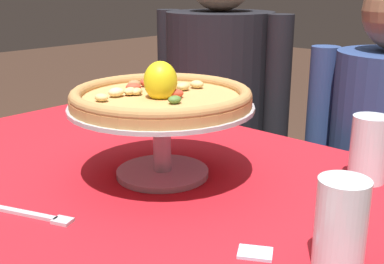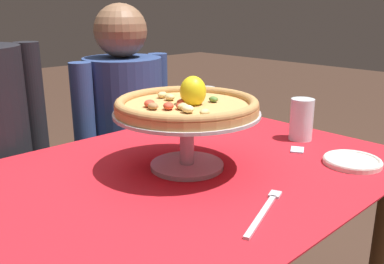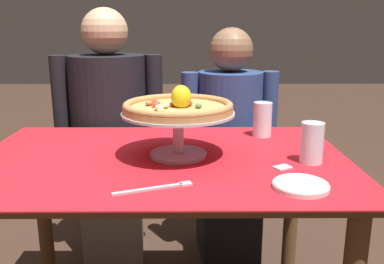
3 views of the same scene
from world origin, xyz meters
name	(u,v)px [view 3 (image 3 of 3)]	position (x,y,z in m)	size (l,w,h in m)	color
dining_table	(162,189)	(0.00, 0.00, 0.61)	(1.22, 0.82, 0.72)	brown
pizza_stand	(178,126)	(0.06, 0.01, 0.82)	(0.37, 0.37, 0.15)	#B7B7C1
pizza	(178,106)	(0.06, 0.01, 0.89)	(0.36, 0.36, 0.09)	tan
water_glass_back_right	(262,121)	(0.38, 0.26, 0.78)	(0.07, 0.07, 0.13)	silver
water_glass_side_right	(312,146)	(0.48, -0.06, 0.78)	(0.07, 0.07, 0.13)	silver
side_plate	(301,185)	(0.39, -0.27, 0.73)	(0.15, 0.15, 0.02)	silver
dinner_fork	(157,188)	(0.01, -0.27, 0.72)	(0.21, 0.09, 0.01)	#B7B7C1
sugar_packet	(283,167)	(0.38, -0.11, 0.72)	(0.05, 0.04, 0.01)	silver
diner_left	(110,142)	(-0.29, 0.61, 0.60)	(0.51, 0.39, 1.22)	gray
diner_right	(229,155)	(0.29, 0.62, 0.53)	(0.46, 0.35, 1.13)	black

